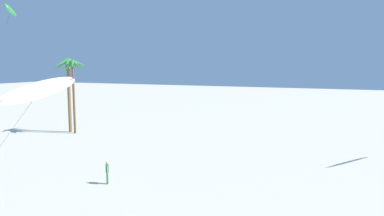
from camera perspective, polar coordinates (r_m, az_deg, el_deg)
palm_tree_0 at (r=51.46m, az=-18.89°, el=5.29°), size 3.76×4.47×10.05m
palm_tree_1 at (r=50.26m, az=-18.16°, el=5.52°), size 3.62×3.61×9.78m
flying_kite_1 at (r=43.31m, az=-26.62°, el=13.56°), size 6.77×13.00×15.62m
flying_kite_3 at (r=24.09m, az=-22.95°, el=2.60°), size 2.24×9.05×8.70m
person_foreground_walker at (r=28.91m, az=-13.19°, el=-9.72°), size 0.39×0.39×1.76m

